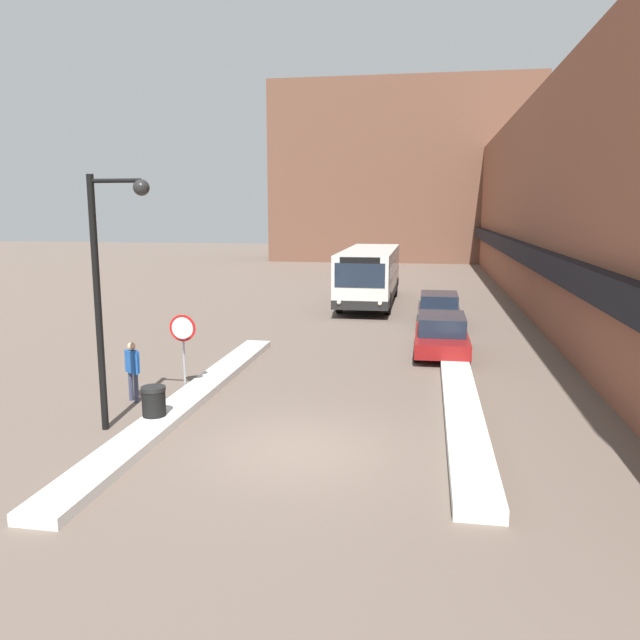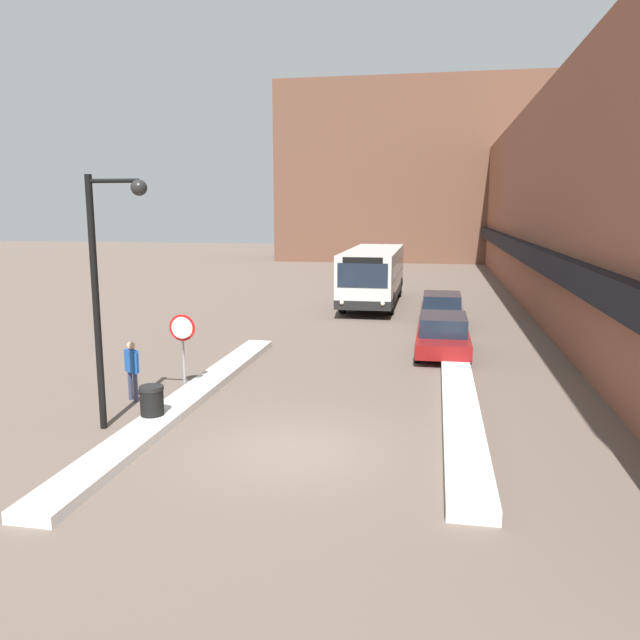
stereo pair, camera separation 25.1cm
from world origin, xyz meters
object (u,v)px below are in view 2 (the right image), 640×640
object	(u,v)px
street_lamp	(106,274)
trash_bin	(152,405)
stop_sign	(183,336)
parked_car_front	(443,335)
city_bus	(374,274)
pedestrian	(132,365)
parked_car_middle	(442,309)

from	to	relation	value
street_lamp	trash_bin	bearing A→B (deg)	33.95
stop_sign	trash_bin	bearing A→B (deg)	-82.91
street_lamp	trash_bin	world-z (taller)	street_lamp
stop_sign	parked_car_front	bearing A→B (deg)	39.44
stop_sign	trash_bin	distance (m)	3.04
city_bus	stop_sign	distance (m)	17.94
parked_car_front	stop_sign	xyz separation A→B (m)	(-7.33, -6.03, 0.90)
stop_sign	street_lamp	distance (m)	3.91
city_bus	stop_sign	bearing A→B (deg)	-101.86
trash_bin	pedestrian	bearing A→B (deg)	129.05
parked_car_middle	street_lamp	world-z (taller)	street_lamp
parked_car_front	pedestrian	size ratio (longest dim) A/B	2.69
city_bus	parked_car_middle	world-z (taller)	city_bus
city_bus	pedestrian	bearing A→B (deg)	-104.04
pedestrian	street_lamp	bearing A→B (deg)	-38.37
parked_car_front	stop_sign	world-z (taller)	stop_sign
city_bus	parked_car_middle	bearing A→B (deg)	-57.29
parked_car_front	street_lamp	size ratio (longest dim) A/B	0.75
stop_sign	pedestrian	bearing A→B (deg)	-130.69
parked_car_middle	pedestrian	size ratio (longest dim) A/B	2.61
parked_car_front	parked_car_middle	size ratio (longest dim) A/B	1.03
street_lamp	pedestrian	world-z (taller)	street_lamp
parked_car_front	street_lamp	distance (m)	12.45
city_bus	street_lamp	size ratio (longest dim) A/B	1.81
city_bus	trash_bin	bearing A→B (deg)	-99.32
trash_bin	street_lamp	bearing A→B (deg)	-146.05
city_bus	parked_car_middle	size ratio (longest dim) A/B	2.49
pedestrian	trash_bin	bearing A→B (deg)	-15.46
street_lamp	trash_bin	distance (m)	3.33
city_bus	parked_car_middle	xyz separation A→B (m)	(3.64, -5.67, -0.95)
parked_car_front	trash_bin	world-z (taller)	parked_car_front
stop_sign	pedestrian	world-z (taller)	stop_sign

